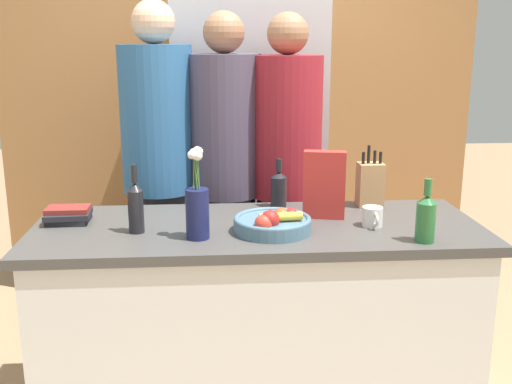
# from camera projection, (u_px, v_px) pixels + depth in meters

# --- Properties ---
(kitchen_island) EXTENTS (1.87, 0.70, 0.89)m
(kitchen_island) POSITION_uv_depth(u_px,v_px,m) (257.00, 322.00, 2.61)
(kitchen_island) COLOR silver
(kitchen_island) RESTS_ON ground_plane
(back_wall_wood) EXTENTS (3.07, 0.12, 2.60)m
(back_wall_wood) POSITION_uv_depth(u_px,v_px,m) (239.00, 93.00, 3.92)
(back_wall_wood) COLOR #9E6B3D
(back_wall_wood) RESTS_ON ground_plane
(refrigerator) EXTENTS (0.87, 0.63, 1.89)m
(refrigerator) POSITION_uv_depth(u_px,v_px,m) (248.00, 157.00, 3.67)
(refrigerator) COLOR #B7B7BC
(refrigerator) RESTS_ON ground_plane
(fruit_bowl) EXTENTS (0.31, 0.31, 0.11)m
(fruit_bowl) POSITION_uv_depth(u_px,v_px,m) (273.00, 223.00, 2.40)
(fruit_bowl) COLOR slate
(fruit_bowl) RESTS_ON kitchen_island
(knife_block) EXTENTS (0.12, 0.10, 0.29)m
(knife_block) POSITION_uv_depth(u_px,v_px,m) (370.00, 184.00, 2.77)
(knife_block) COLOR tan
(knife_block) RESTS_ON kitchen_island
(flower_vase) EXTENTS (0.09, 0.09, 0.36)m
(flower_vase) POSITION_uv_depth(u_px,v_px,m) (197.00, 207.00, 2.31)
(flower_vase) COLOR #191E4C
(flower_vase) RESTS_ON kitchen_island
(cereal_box) EXTENTS (0.19, 0.10, 0.29)m
(cereal_box) POSITION_uv_depth(u_px,v_px,m) (324.00, 185.00, 2.57)
(cereal_box) COLOR red
(cereal_box) RESTS_ON kitchen_island
(coffee_mug) EXTENTS (0.09, 0.12, 0.08)m
(coffee_mug) POSITION_uv_depth(u_px,v_px,m) (372.00, 217.00, 2.48)
(coffee_mug) COLOR silver
(coffee_mug) RESTS_ON kitchen_island
(book_stack) EXTENTS (0.19, 0.16, 0.07)m
(book_stack) POSITION_uv_depth(u_px,v_px,m) (68.00, 215.00, 2.53)
(book_stack) COLOR #232328
(book_stack) RESTS_ON kitchen_island
(bottle_oil) EXTENTS (0.07, 0.07, 0.25)m
(bottle_oil) POSITION_uv_depth(u_px,v_px,m) (426.00, 217.00, 2.27)
(bottle_oil) COLOR #286633
(bottle_oil) RESTS_ON kitchen_island
(bottle_vinegar) EXTENTS (0.06, 0.06, 0.28)m
(bottle_vinegar) POSITION_uv_depth(u_px,v_px,m) (136.00, 206.00, 2.38)
(bottle_vinegar) COLOR black
(bottle_vinegar) RESTS_ON kitchen_island
(bottle_wine) EXTENTS (0.07, 0.07, 0.23)m
(bottle_wine) POSITION_uv_depth(u_px,v_px,m) (279.00, 188.00, 2.76)
(bottle_wine) COLOR black
(bottle_wine) RESTS_ON kitchen_island
(person_at_sink) EXTENTS (0.37, 0.37, 1.83)m
(person_at_sink) POSITION_uv_depth(u_px,v_px,m) (159.00, 162.00, 3.06)
(person_at_sink) COLOR #383842
(person_at_sink) RESTS_ON ground_plane
(person_in_blue) EXTENTS (0.37, 0.37, 1.78)m
(person_in_blue) POSITION_uv_depth(u_px,v_px,m) (226.00, 167.00, 3.10)
(person_in_blue) COLOR #383842
(person_in_blue) RESTS_ON ground_plane
(person_in_red_tee) EXTENTS (0.36, 0.36, 1.77)m
(person_in_red_tee) POSITION_uv_depth(u_px,v_px,m) (286.00, 168.00, 3.08)
(person_in_red_tee) COLOR #383842
(person_in_red_tee) RESTS_ON ground_plane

